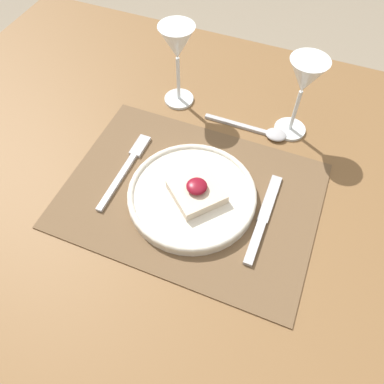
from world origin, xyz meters
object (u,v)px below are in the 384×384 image
at_px(dinner_plate, 192,194).
at_px(fork, 128,165).
at_px(knife, 261,223).
at_px(spoon, 263,131).
at_px(wine_glass_near, 304,81).
at_px(wine_glass_far, 177,47).

distance_m(dinner_plate, fork, 0.15).
distance_m(fork, knife, 0.29).
bearing_deg(fork, dinner_plate, -8.18).
relative_size(fork, knife, 1.00).
distance_m(dinner_plate, spoon, 0.23).
height_order(fork, knife, knife).
bearing_deg(spoon, wine_glass_near, 26.68).
bearing_deg(dinner_plate, knife, -2.76).
bearing_deg(wine_glass_near, spoon, -149.33).
bearing_deg(wine_glass_near, dinner_plate, -117.59).
xyz_separation_m(dinner_plate, wine_glass_near, (0.13, 0.25, 0.12)).
xyz_separation_m(spoon, wine_glass_near, (0.05, 0.03, 0.13)).
relative_size(knife, wine_glass_near, 1.12).
height_order(knife, wine_glass_far, wine_glass_far).
relative_size(dinner_plate, wine_glass_near, 1.36).
relative_size(fork, spoon, 1.09).
distance_m(spoon, wine_glass_far, 0.25).
height_order(spoon, wine_glass_near, wine_glass_near).
bearing_deg(dinner_plate, wine_glass_near, 62.41).
distance_m(knife, wine_glass_far, 0.39).
distance_m(knife, spoon, 0.23).
relative_size(fork, wine_glass_far, 1.08).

